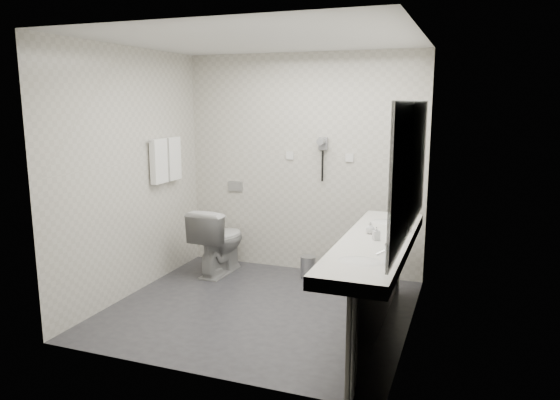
% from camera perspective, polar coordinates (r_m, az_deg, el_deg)
% --- Properties ---
extents(floor, '(2.80, 2.80, 0.00)m').
position_cam_1_polar(floor, '(5.15, -2.19, -11.73)').
color(floor, '#2F2E34').
rests_on(floor, ground).
extents(ceiling, '(2.80, 2.80, 0.00)m').
position_cam_1_polar(ceiling, '(4.79, -2.41, 17.09)').
color(ceiling, silver).
rests_on(ceiling, wall_back).
extents(wall_back, '(2.80, 0.00, 2.80)m').
position_cam_1_polar(wall_back, '(6.02, 2.47, 3.89)').
color(wall_back, beige).
rests_on(wall_back, floor).
extents(wall_front, '(2.80, 0.00, 2.80)m').
position_cam_1_polar(wall_front, '(3.67, -10.13, -0.76)').
color(wall_front, beige).
rests_on(wall_front, floor).
extents(wall_left, '(0.00, 2.60, 2.60)m').
position_cam_1_polar(wall_left, '(5.50, -15.89, 2.83)').
color(wall_left, beige).
rests_on(wall_left, floor).
extents(wall_right, '(0.00, 2.60, 2.60)m').
position_cam_1_polar(wall_right, '(4.47, 14.50, 1.13)').
color(wall_right, beige).
rests_on(wall_right, floor).
extents(vanity_counter, '(0.55, 2.20, 0.10)m').
position_cam_1_polar(vanity_counter, '(4.41, 10.38, -4.82)').
color(vanity_counter, silver).
rests_on(vanity_counter, floor).
extents(vanity_panel, '(0.03, 2.15, 0.75)m').
position_cam_1_polar(vanity_panel, '(4.54, 10.51, -10.02)').
color(vanity_panel, gray).
rests_on(vanity_panel, floor).
extents(vanity_post_near, '(0.06, 0.06, 0.75)m').
position_cam_1_polar(vanity_post_near, '(3.60, 8.00, -15.73)').
color(vanity_post_near, silver).
rests_on(vanity_post_near, floor).
extents(vanity_post_far, '(0.06, 0.06, 0.75)m').
position_cam_1_polar(vanity_post_far, '(5.51, 12.72, -6.34)').
color(vanity_post_far, silver).
rests_on(vanity_post_far, floor).
extents(mirror, '(0.02, 2.20, 1.05)m').
position_cam_1_polar(mirror, '(4.25, 14.14, 3.38)').
color(mirror, '#B2BCC6').
rests_on(mirror, wall_right).
extents(basin_near, '(0.40, 0.31, 0.05)m').
position_cam_1_polar(basin_near, '(3.79, 8.65, -6.83)').
color(basin_near, silver).
rests_on(basin_near, vanity_counter).
extents(basin_far, '(0.40, 0.31, 0.05)m').
position_cam_1_polar(basin_far, '(5.03, 11.70, -2.53)').
color(basin_far, silver).
rests_on(basin_far, vanity_counter).
extents(faucet_near, '(0.04, 0.04, 0.15)m').
position_cam_1_polar(faucet_near, '(3.73, 11.64, -5.77)').
color(faucet_near, silver).
rests_on(faucet_near, vanity_counter).
extents(faucet_far, '(0.04, 0.04, 0.15)m').
position_cam_1_polar(faucet_far, '(4.98, 13.96, -1.68)').
color(faucet_far, silver).
rests_on(faucet_far, vanity_counter).
extents(soap_bottle_a, '(0.07, 0.07, 0.12)m').
position_cam_1_polar(soap_bottle_a, '(4.35, 10.44, -3.57)').
color(soap_bottle_a, white).
rests_on(soap_bottle_a, vanity_counter).
extents(soap_bottle_b, '(0.10, 0.10, 0.10)m').
position_cam_1_polar(soap_bottle_b, '(4.55, 9.82, -3.01)').
color(soap_bottle_b, white).
rests_on(soap_bottle_b, vanity_counter).
extents(glass_left, '(0.06, 0.06, 0.11)m').
position_cam_1_polar(glass_left, '(4.68, 12.58, -2.68)').
color(glass_left, silver).
rests_on(glass_left, vanity_counter).
extents(glass_right, '(0.08, 0.08, 0.11)m').
position_cam_1_polar(glass_right, '(4.71, 13.78, -2.65)').
color(glass_right, silver).
rests_on(glass_right, vanity_counter).
extents(toilet, '(0.47, 0.79, 0.77)m').
position_cam_1_polar(toilet, '(6.09, -6.65, -4.40)').
color(toilet, silver).
rests_on(toilet, floor).
extents(flush_plate, '(0.18, 0.02, 0.12)m').
position_cam_1_polar(flush_plate, '(6.36, -4.89, 1.50)').
color(flush_plate, '#B2B5BA').
rests_on(flush_plate, wall_back).
extents(pedal_bin, '(0.22, 0.22, 0.24)m').
position_cam_1_polar(pedal_bin, '(5.94, 3.08, -7.40)').
color(pedal_bin, '#B2B5BA').
rests_on(pedal_bin, floor).
extents(bin_lid, '(0.17, 0.17, 0.01)m').
position_cam_1_polar(bin_lid, '(5.90, 3.09, -6.22)').
color(bin_lid, '#B2B5BA').
rests_on(bin_lid, pedal_bin).
extents(towel_rail, '(0.02, 0.62, 0.02)m').
position_cam_1_polar(towel_rail, '(5.90, -12.49, 6.42)').
color(towel_rail, silver).
rests_on(towel_rail, wall_left).
extents(towel_near, '(0.07, 0.24, 0.48)m').
position_cam_1_polar(towel_near, '(5.79, -13.07, 4.14)').
color(towel_near, white).
rests_on(towel_near, towel_rail).
extents(towel_far, '(0.07, 0.24, 0.48)m').
position_cam_1_polar(towel_far, '(6.03, -11.61, 4.45)').
color(towel_far, white).
rests_on(towel_far, towel_rail).
extents(dryer_cradle, '(0.10, 0.04, 0.14)m').
position_cam_1_polar(dryer_cradle, '(5.90, 4.73, 6.15)').
color(dryer_cradle, gray).
rests_on(dryer_cradle, wall_back).
extents(dryer_barrel, '(0.08, 0.14, 0.08)m').
position_cam_1_polar(dryer_barrel, '(5.83, 4.55, 6.40)').
color(dryer_barrel, gray).
rests_on(dryer_barrel, dryer_cradle).
extents(dryer_cord, '(0.02, 0.02, 0.35)m').
position_cam_1_polar(dryer_cord, '(5.91, 4.65, 3.73)').
color(dryer_cord, black).
rests_on(dryer_cord, dryer_cradle).
extents(switch_plate_a, '(0.09, 0.02, 0.09)m').
position_cam_1_polar(switch_plate_a, '(6.05, 1.09, 4.88)').
color(switch_plate_a, silver).
rests_on(switch_plate_a, wall_back).
extents(switch_plate_b, '(0.09, 0.02, 0.09)m').
position_cam_1_polar(switch_plate_b, '(5.86, 7.59, 4.59)').
color(switch_plate_b, silver).
rests_on(switch_plate_b, wall_back).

